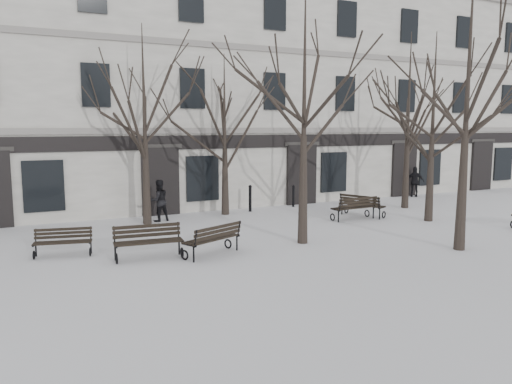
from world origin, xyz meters
TOP-DOWN VIEW (x-y plane):
  - ground at (0.00, 0.00)m, footprint 100.00×100.00m
  - building at (0.00, 12.96)m, footprint 40.40×10.20m
  - tree_1 at (-0.73, 0.84)m, footprint 5.81×5.81m
  - tree_2 at (3.18, -2.05)m, footprint 6.04×6.04m
  - tree_3 at (5.85, 1.91)m, footprint 5.19×5.19m
  - tree_4 at (-4.51, 6.29)m, footprint 5.33×5.33m
  - tree_5 at (-0.95, 6.89)m, footprint 4.75×4.75m
  - tree_6 at (7.29, 4.84)m, footprint 5.60×5.60m
  - bench_0 at (-5.74, 1.13)m, footprint 2.00×0.89m
  - bench_1 at (-3.93, 0.63)m, footprint 1.98×1.37m
  - bench_3 at (-7.92, 2.52)m, footprint 1.70×0.92m
  - bench_4 at (3.29, 3.40)m, footprint 1.94×0.78m
  - bench_5 at (4.03, 3.88)m, footprint 1.34×1.97m
  - bollard_a at (0.32, 7.07)m, footprint 0.15×0.15m
  - bollard_b at (2.72, 7.36)m, footprint 0.13×0.13m
  - pedestrian_b at (-3.95, 6.59)m, footprint 0.90×0.74m
  - pedestrian_c at (10.35, 7.43)m, footprint 1.01×0.88m

SIDE VIEW (x-z plane):
  - ground at x=0.00m, z-range 0.00..0.00m
  - pedestrian_b at x=-3.95m, z-range -0.84..0.84m
  - pedestrian_c at x=10.35m, z-range -0.82..0.82m
  - bench_3 at x=-7.92m, z-range 0.04..0.85m
  - bench_5 at x=4.03m, z-range 0.04..0.99m
  - bench_1 at x=-3.93m, z-range 0.04..0.99m
  - bench_4 at x=3.29m, z-range 0.04..1.00m
  - bench_0 at x=-5.74m, z-range 0.04..1.02m
  - bollard_b at x=2.72m, z-range 0.04..1.07m
  - bollard_a at x=0.32m, z-range 0.04..1.24m
  - tree_5 at x=-0.95m, z-range 0.85..7.64m
  - tree_3 at x=5.85m, z-range 0.93..8.34m
  - tree_4 at x=-4.51m, z-range 0.95..8.56m
  - tree_6 at x=7.29m, z-range 1.00..9.00m
  - tree_1 at x=-0.73m, z-range 1.04..9.33m
  - tree_2 at x=3.18m, z-range 1.08..9.72m
  - building at x=0.00m, z-range -0.18..11.22m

